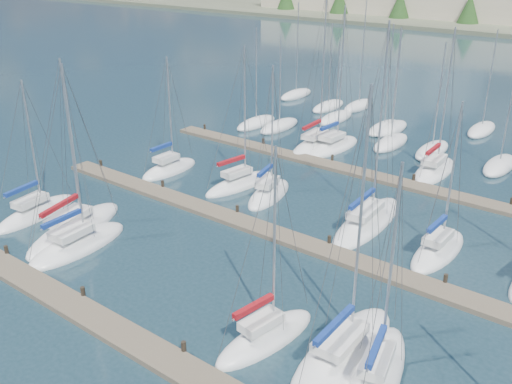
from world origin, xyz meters
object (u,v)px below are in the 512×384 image
Objects in this scene: sailboat_n at (316,144)px; sailboat_h at (169,169)px; sailboat_l at (438,251)px; sailboat_c at (78,245)px; sailboat_b at (75,229)px; sailboat_f at (377,374)px; sailboat_k at (367,222)px; sailboat_j at (269,194)px; sailboat_e at (343,352)px; sailboat_a at (36,213)px; sailboat_i at (240,184)px; sailboat_d at (265,338)px; sailboat_o at (334,146)px; sailboat_p at (434,171)px.

sailboat_n is 15.59m from sailboat_h.
sailboat_c is (-19.64, -13.99, -0.00)m from sailboat_l.
sailboat_f is at bearing -16.16° from sailboat_b.
sailboat_b reaches higher than sailboat_f.
sailboat_j is at bearing 178.58° from sailboat_k.
sailboat_e is 0.95× the size of sailboat_k.
sailboat_a is at bearing 179.00° from sailboat_e.
sailboat_i is 1.13× the size of sailboat_h.
sailboat_i is (8.65, 13.79, 0.01)m from sailboat_a.
sailboat_d is at bearing -66.97° from sailboat_j.
sailboat_c is (-13.93, -14.98, -0.01)m from sailboat_k.
sailboat_n is 1.44× the size of sailboat_l.
sailboat_j is 18.42m from sailboat_d.
sailboat_b reaches higher than sailboat_a.
sailboat_o is at bearing 63.59° from sailboat_b.
sailboat_d is at bearing -85.70° from sailboat_k.
sailboat_j is at bearing 5.27° from sailboat_h.
sailboat_j reaches higher than sailboat_h.
sailboat_i is at bearing 176.87° from sailboat_k.
sailboat_p reaches higher than sailboat_d.
sailboat_j is at bearing -79.35° from sailboat_o.
sailboat_l is 14.71m from sailboat_d.
sailboat_p is at bearing 43.99° from sailboat_b.
sailboat_c is at bearing -88.69° from sailboat_i.
sailboat_j is (-14.50, 13.49, 0.01)m from sailboat_e.
sailboat_n is 26.68m from sailboat_b.
sailboat_b is 1.13× the size of sailboat_f.
sailboat_o is 1.32× the size of sailboat_h.
sailboat_o reaches higher than sailboat_d.
sailboat_o reaches higher than sailboat_p.
sailboat_c is at bearing -118.61° from sailboat_p.
sailboat_c is 1.14× the size of sailboat_f.
sailboat_k is at bearing 43.76° from sailboat_c.
sailboat_j is at bearing -77.96° from sailboat_n.
sailboat_c is at bearing -96.74° from sailboat_n.
sailboat_n is 1.40× the size of sailboat_d.
sailboat_o is 1.08× the size of sailboat_p.
sailboat_d is at bearing -12.65° from sailboat_a.
sailboat_i is 7.32m from sailboat_h.
sailboat_p is at bearing 103.07° from sailboat_d.
sailboat_p is (10.55, -0.34, -0.01)m from sailboat_o.
sailboat_d is at bearing -66.22° from sailboat_n.
sailboat_a is 12.66m from sailboat_h.
sailboat_e is at bearing 0.12° from sailboat_c.
sailboat_e is 19.76m from sailboat_c.
sailboat_l is at bearing 84.47° from sailboat_d.
sailboat_j is 10.48m from sailboat_h.
sailboat_o is at bearing 176.07° from sailboat_p.
sailboat_o is at bearing 140.03° from sailboat_l.
sailboat_o reaches higher than sailboat_h.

